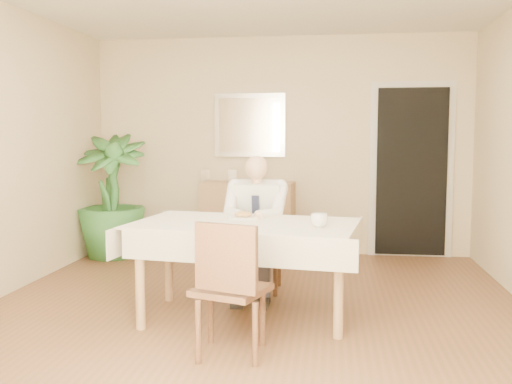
# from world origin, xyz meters

# --- Properties ---
(room) EXTENTS (5.00, 5.02, 2.60)m
(room) POSITION_xyz_m (0.00, 0.00, 1.30)
(room) COLOR brown
(room) RESTS_ON ground
(window) EXTENTS (1.34, 0.04, 1.44)m
(window) POSITION_xyz_m (0.00, -2.47, 1.45)
(window) COLOR beige
(window) RESTS_ON room
(doorway) EXTENTS (0.96, 0.07, 2.10)m
(doorway) POSITION_xyz_m (1.55, 2.46, 1.00)
(doorway) COLOR beige
(doorway) RESTS_ON ground
(mirror) EXTENTS (0.86, 0.04, 0.76)m
(mirror) POSITION_xyz_m (-0.36, 2.47, 1.55)
(mirror) COLOR silver
(mirror) RESTS_ON room
(dining_table) EXTENTS (1.85, 1.24, 0.75)m
(dining_table) POSITION_xyz_m (-0.03, -0.06, 0.67)
(dining_table) COLOR #A87A52
(dining_table) RESTS_ON ground
(chair_far) EXTENTS (0.45, 0.45, 0.87)m
(chair_far) POSITION_xyz_m (-0.03, 0.81, 0.49)
(chair_far) COLOR #462D1C
(chair_far) RESTS_ON ground
(chair_near) EXTENTS (0.53, 0.54, 0.89)m
(chair_near) POSITION_xyz_m (-0.00, -0.90, 0.50)
(chair_near) COLOR #462D1C
(chair_near) RESTS_ON ground
(seated_man) EXTENTS (0.48, 0.72, 1.24)m
(seated_man) POSITION_xyz_m (-0.03, 0.53, 0.69)
(seated_man) COLOR white
(seated_man) RESTS_ON ground
(plate) EXTENTS (0.26, 0.26, 0.02)m
(plate) POSITION_xyz_m (-0.08, 0.17, 0.76)
(plate) COLOR white
(plate) RESTS_ON dining_table
(food) EXTENTS (0.14, 0.14, 0.06)m
(food) POSITION_xyz_m (-0.08, 0.17, 0.78)
(food) COLOR olive
(food) RESTS_ON dining_table
(knife) EXTENTS (0.01, 0.13, 0.01)m
(knife) POSITION_xyz_m (-0.04, 0.11, 0.78)
(knife) COLOR silver
(knife) RESTS_ON dining_table
(fork) EXTENTS (0.01, 0.13, 0.01)m
(fork) POSITION_xyz_m (-0.12, 0.11, 0.78)
(fork) COLOR silver
(fork) RESTS_ON dining_table
(coffee_mug) EXTENTS (0.15, 0.15, 0.10)m
(coffee_mug) POSITION_xyz_m (0.54, -0.21, 0.80)
(coffee_mug) COLOR white
(coffee_mug) RESTS_ON dining_table
(sideboard) EXTENTS (1.12, 0.46, 0.88)m
(sideboard) POSITION_xyz_m (-0.36, 2.32, 0.44)
(sideboard) COLOR #A87A52
(sideboard) RESTS_ON ground
(photo_frame_left) EXTENTS (0.10, 0.02, 0.14)m
(photo_frame_left) POSITION_xyz_m (-0.89, 2.40, 0.95)
(photo_frame_left) COLOR silver
(photo_frame_left) RESTS_ON sideboard
(photo_frame_center) EXTENTS (0.10, 0.02, 0.14)m
(photo_frame_center) POSITION_xyz_m (-0.55, 2.35, 0.95)
(photo_frame_center) COLOR silver
(photo_frame_center) RESTS_ON sideboard
(photo_frame_right) EXTENTS (0.10, 0.02, 0.14)m
(photo_frame_right) POSITION_xyz_m (-0.25, 2.32, 0.95)
(photo_frame_right) COLOR silver
(photo_frame_right) RESTS_ON sideboard
(potted_palm) EXTENTS (0.91, 0.91, 1.45)m
(potted_palm) POSITION_xyz_m (-1.93, 1.97, 0.72)
(potted_palm) COLOR #285D26
(potted_palm) RESTS_ON ground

